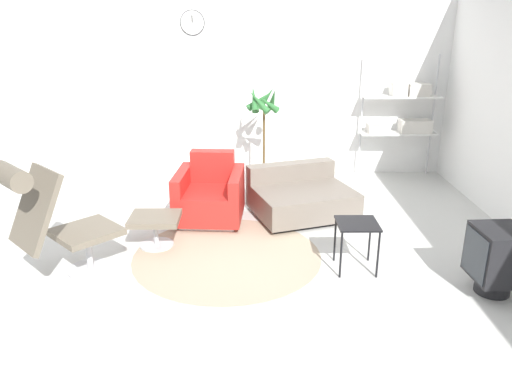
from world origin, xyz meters
The scene contains 11 objects.
ground_plane centered at (0.00, 0.00, 0.00)m, with size 12.00×12.00×0.00m, color silver.
wall_back centered at (0.00, 2.77, 1.40)m, with size 12.00×0.09×2.80m.
round_rug centered at (-0.22, -0.13, 0.00)m, with size 1.92×1.92×0.01m.
lounge_chair centered at (-1.74, -0.64, 0.68)m, with size 1.03×1.03×1.17m.
ottoman centered at (-0.98, 0.12, 0.26)m, with size 0.52×0.44×0.34m.
armchair_red centered at (-0.46, 0.84, 0.29)m, with size 0.82×0.86×0.78m.
couch_low centered at (0.63, 0.99, 0.21)m, with size 1.38×1.26×0.57m.
side_table centered at (1.03, -0.42, 0.42)m, with size 0.38×0.38×0.48m.
crt_television centered at (2.16, -0.87, 0.33)m, with size 0.43×0.47×0.61m.
potted_plant centered at (0.20, 2.10, 0.60)m, with size 0.48×0.54×1.44m.
shelf_unit centered at (2.29, 2.52, 1.00)m, with size 1.12×0.28×1.80m.
Camera 1 is at (0.03, -4.73, 2.32)m, focal length 35.00 mm.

